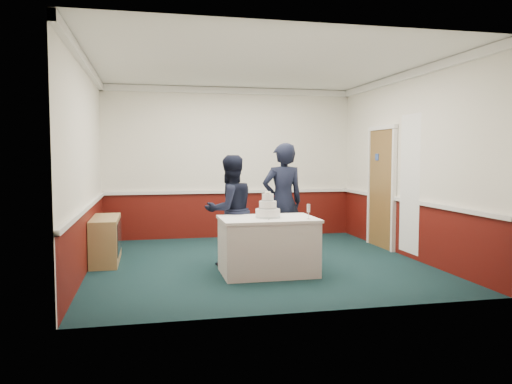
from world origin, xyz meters
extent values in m
plane|color=#142E30|center=(0.00, 0.00, 0.00)|extent=(5.00, 5.00, 0.00)
cube|color=white|center=(0.00, 2.48, 1.50)|extent=(5.00, 0.05, 3.00)
cube|color=white|center=(-2.48, 0.00, 1.50)|extent=(0.05, 5.00, 3.00)
cube|color=white|center=(2.48, 0.00, 1.50)|extent=(0.05, 5.00, 3.00)
cube|color=white|center=(0.00, 0.00, 2.98)|extent=(5.00, 5.00, 0.05)
cube|color=#4F0F0A|center=(0.00, 2.48, 0.45)|extent=(5.00, 0.02, 0.90)
cube|color=white|center=(0.00, 2.47, 0.92)|extent=(4.98, 0.05, 0.06)
cube|color=white|center=(0.00, 2.46, 2.93)|extent=(5.00, 0.08, 0.12)
cube|color=#965B35|center=(2.46, 0.80, 1.05)|extent=(0.05, 0.90, 2.10)
cube|color=#234799|center=(2.44, 0.95, 1.62)|extent=(0.01, 0.12, 0.12)
cube|color=white|center=(2.42, -0.25, 1.20)|extent=(0.02, 0.60, 2.20)
cube|color=#A3854F|center=(-2.28, 0.52, 0.35)|extent=(0.40, 1.20, 0.70)
cube|color=black|center=(-2.07, 0.52, 0.40)|extent=(0.01, 1.00, 0.50)
cube|color=white|center=(-0.01, -0.74, 0.38)|extent=(1.28, 0.88, 0.76)
cube|color=white|center=(-0.01, -0.74, 0.77)|extent=(1.32, 0.92, 0.04)
cylinder|color=white|center=(-0.01, -0.74, 0.85)|extent=(0.34, 0.34, 0.12)
cylinder|color=#B8BFC4|center=(-0.01, -0.74, 0.80)|extent=(0.35, 0.35, 0.03)
cylinder|color=white|center=(-0.01, -0.74, 0.97)|extent=(0.24, 0.24, 0.11)
cylinder|color=#B8BFC4|center=(-0.01, -0.74, 0.92)|extent=(0.25, 0.25, 0.02)
cylinder|color=white|center=(-0.01, -0.74, 1.07)|extent=(0.16, 0.16, 0.10)
cylinder|color=#B8BFC4|center=(-0.01, -0.74, 1.03)|extent=(0.17, 0.17, 0.02)
sphere|color=#EDE5C9|center=(-0.01, -0.74, 1.14)|extent=(0.03, 0.03, 0.03)
sphere|color=#EDE5C9|center=(0.02, -0.73, 1.14)|extent=(0.03, 0.03, 0.03)
sphere|color=#EDE5C9|center=(-0.03, -0.72, 1.14)|extent=(0.03, 0.03, 0.03)
sphere|color=#EDE5C9|center=(0.01, -0.76, 1.14)|extent=(0.03, 0.03, 0.03)
sphere|color=#EDE5C9|center=(-0.03, -0.75, 1.14)|extent=(0.03, 0.03, 0.03)
cube|color=silver|center=(-0.04, -0.94, 0.79)|extent=(0.09, 0.21, 0.00)
cylinder|color=silver|center=(0.49, -1.02, 0.79)|extent=(0.05, 0.05, 0.01)
cylinder|color=silver|center=(0.49, -1.02, 0.84)|extent=(0.01, 0.01, 0.09)
cylinder|color=silver|center=(0.49, -1.02, 0.94)|extent=(0.04, 0.04, 0.11)
imported|color=black|center=(-0.43, -0.07, 0.83)|extent=(0.97, 0.86, 1.66)
imported|color=black|center=(0.44, 0.10, 0.92)|extent=(0.72, 0.51, 1.84)
camera|label=1|loc=(-1.63, -7.42, 1.65)|focal=35.00mm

